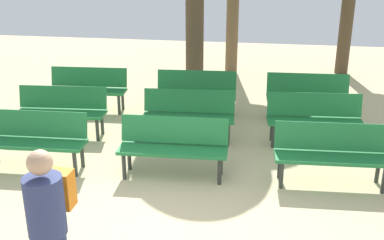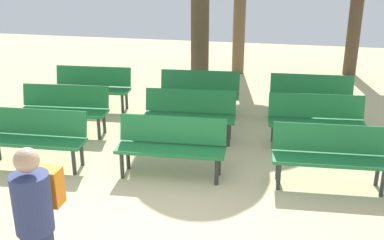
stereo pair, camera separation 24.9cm
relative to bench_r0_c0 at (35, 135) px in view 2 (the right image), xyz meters
name	(u,v)px [view 2 (the right image)]	position (x,y,z in m)	size (l,w,h in m)	color
ground_plane	(151,233)	(2.27, -1.47, -0.50)	(24.00, 24.00, 0.00)	#CCB789
bench_r0_c0	(35,135)	(0.00, 0.00, 0.00)	(1.62, 0.56, 0.87)	#1E7238
bench_r0_c1	(171,143)	(2.14, 0.10, 0.00)	(1.62, 0.56, 0.87)	#1E7238
bench_r0_c2	(330,153)	(4.41, 0.20, 0.00)	(1.63, 0.58, 0.87)	#1E7238
bench_r1_c0	(64,107)	(-0.16, 1.34, 0.00)	(1.63, 0.61, 0.87)	#1E7238
bench_r1_c1	(190,112)	(2.13, 1.50, 0.00)	(1.63, 0.59, 0.87)	#1E7238
bench_r1_c2	(316,118)	(4.29, 1.65, 0.00)	(1.63, 0.61, 0.87)	#1E7238
bench_r2_c0	(92,85)	(-0.20, 2.74, 0.00)	(1.63, 0.59, 0.87)	#1E7238
bench_r2_c1	(199,90)	(2.05, 2.85, 0.00)	(1.63, 0.59, 0.87)	#1E7238
bench_r2_c2	(311,95)	(4.26, 2.98, 0.00)	(1.62, 0.57, 0.87)	#1E7238
visitor_with_backpack	(37,220)	(1.62, -2.81, 0.43)	(0.34, 0.52, 1.65)	navy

